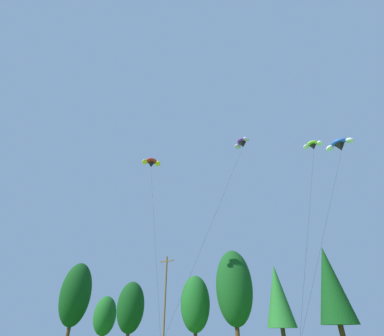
% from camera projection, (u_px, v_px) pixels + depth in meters
% --- Properties ---
extents(treeline_tree_a, '(5.77, 5.77, 14.70)m').
position_uv_depth(treeline_tree_a, '(76.00, 294.00, 54.10)').
color(treeline_tree_a, '#472D19').
rests_on(treeline_tree_a, ground_plane).
extents(treeline_tree_b, '(4.05, 4.05, 8.32)m').
position_uv_depth(treeline_tree_b, '(105.00, 316.00, 50.58)').
color(treeline_tree_b, '#472D19').
rests_on(treeline_tree_b, ground_plane).
extents(treeline_tree_c, '(4.51, 4.51, 10.03)m').
position_uv_depth(treeline_tree_c, '(131.00, 307.00, 46.26)').
color(treeline_tree_c, '#472D19').
rests_on(treeline_tree_c, ground_plane).
extents(treeline_tree_d, '(4.65, 4.65, 10.55)m').
position_uv_depth(treeline_tree_d, '(195.00, 303.00, 44.03)').
color(treeline_tree_d, '#472D19').
rests_on(treeline_tree_d, ground_plane).
extents(treeline_tree_e, '(5.55, 5.55, 13.87)m').
position_uv_depth(treeline_tree_e, '(234.00, 287.00, 42.29)').
color(treeline_tree_e, '#472D19').
rests_on(treeline_tree_e, ground_plane).
extents(treeline_tree_f, '(4.09, 4.09, 11.30)m').
position_uv_depth(treeline_tree_f, '(278.00, 295.00, 40.26)').
color(treeline_tree_f, '#472D19').
rests_on(treeline_tree_f, ground_plane).
extents(treeline_tree_g, '(4.31, 4.31, 12.31)m').
position_uv_depth(treeline_tree_g, '(330.00, 283.00, 34.64)').
color(treeline_tree_g, '#472D19').
rests_on(treeline_tree_g, ground_plane).
extents(utility_pole, '(2.20, 0.26, 11.59)m').
position_uv_depth(utility_pole, '(165.00, 300.00, 36.05)').
color(utility_pole, brown).
rests_on(utility_pole, ground_plane).
extents(parafoil_kite_high_red_yellow, '(11.25, 11.37, 24.48)m').
position_uv_depth(parafoil_kite_high_red_yellow, '(151.00, 163.00, 43.28)').
color(parafoil_kite_high_red_yellow, red).
extents(parafoil_kite_mid_lime_white, '(4.94, 8.95, 19.65)m').
position_uv_depth(parafoil_kite_mid_lime_white, '(313.00, 145.00, 31.35)').
color(parafoil_kite_mid_lime_white, '#93D633').
extents(parafoil_kite_far_purple, '(6.18, 11.16, 23.18)m').
position_uv_depth(parafoil_kite_far_purple, '(242.00, 143.00, 36.85)').
color(parafoil_kite_far_purple, purple).
extents(parafoil_kite_low_blue_white, '(9.11, 16.91, 23.64)m').
position_uv_depth(parafoil_kite_low_blue_white, '(340.00, 145.00, 37.59)').
color(parafoil_kite_low_blue_white, blue).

